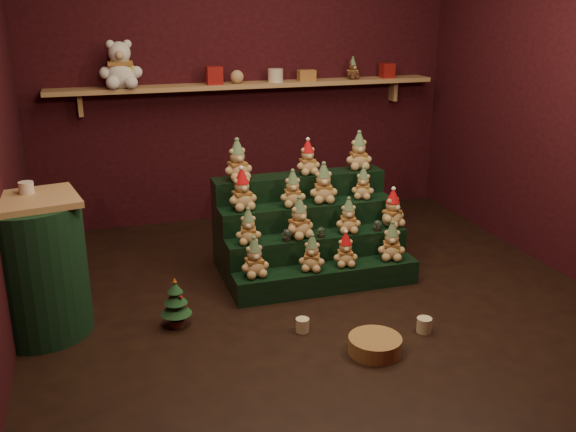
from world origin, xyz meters
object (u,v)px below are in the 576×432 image
object	(u,v)px
brown_bear	(353,69)
mug_right	(424,325)
mug_left	(302,325)
white_bear	(120,58)
snow_globe_c	(378,225)
side_table	(35,267)
mini_christmas_tree	(176,303)
wicker_basket	(375,345)
riser_tier_front	(327,279)
snow_globe_b	(321,232)
snow_globe_a	(287,235)

from	to	relation	value
brown_bear	mug_right	bearing A→B (deg)	-121.62
mug_left	white_bear	size ratio (longest dim) A/B	0.18
white_bear	brown_bear	distance (m)	2.16
snow_globe_c	white_bear	bearing A→B (deg)	137.99
side_table	white_bear	xyz separation A→B (m)	(0.71, 1.75, 1.12)
mini_christmas_tree	wicker_basket	world-z (taller)	mini_christmas_tree
side_table	mug_right	size ratio (longest dim) A/B	9.27
mini_christmas_tree	wicker_basket	size ratio (longest dim) A/B	1.06
side_table	wicker_basket	size ratio (longest dim) A/B	2.78
riser_tier_front	snow_globe_b	distance (m)	0.35
snow_globe_c	wicker_basket	size ratio (longest dim) A/B	0.26
snow_globe_c	mug_left	xyz separation A→B (m)	(-0.84, -0.70, -0.36)
snow_globe_b	wicker_basket	xyz separation A→B (m)	(-0.04, -1.08, -0.35)
snow_globe_a	mug_right	distance (m)	1.19
wicker_basket	white_bear	world-z (taller)	white_bear
snow_globe_c	brown_bear	world-z (taller)	brown_bear
snow_globe_c	wicker_basket	xyz separation A→B (m)	(-0.51, -1.08, -0.35)
riser_tier_front	snow_globe_b	xyz separation A→B (m)	(0.01, 0.16, 0.31)
snow_globe_b	snow_globe_c	distance (m)	0.46
snow_globe_b	mug_left	bearing A→B (deg)	-118.52
side_table	white_bear	size ratio (longest dim) A/B	1.79
mini_christmas_tree	white_bear	size ratio (longest dim) A/B	0.69
riser_tier_front	snow_globe_c	size ratio (longest dim) A/B	16.27
snow_globe_a	mini_christmas_tree	distance (m)	0.99
riser_tier_front	wicker_basket	bearing A→B (deg)	-92.22
snow_globe_b	mini_christmas_tree	size ratio (longest dim) A/B	0.23
mug_left	white_bear	bearing A→B (deg)	111.47
snow_globe_a	brown_bear	bearing A→B (deg)	53.69
snow_globe_a	side_table	distance (m)	1.73
riser_tier_front	snow_globe_a	distance (m)	0.44
snow_globe_c	white_bear	size ratio (longest dim) A/B	0.17
mug_left	wicker_basket	world-z (taller)	wicker_basket
riser_tier_front	side_table	distance (m)	2.01
snow_globe_c	riser_tier_front	bearing A→B (deg)	-161.20
mug_left	mug_right	size ratio (longest dim) A/B	0.91
riser_tier_front	mug_right	bearing A→B (deg)	-64.36
riser_tier_front	mug_left	xyz separation A→B (m)	(-0.37, -0.54, -0.05)
side_table	mug_left	world-z (taller)	side_table
mug_left	wicker_basket	distance (m)	0.51
snow_globe_a	white_bear	distance (m)	2.19
snow_globe_a	snow_globe_b	world-z (taller)	snow_globe_a
mug_right	brown_bear	distance (m)	2.90
brown_bear	mini_christmas_tree	bearing A→B (deg)	-156.28
snow_globe_a	side_table	world-z (taller)	side_table
riser_tier_front	white_bear	size ratio (longest dim) A/B	2.77
snow_globe_c	snow_globe_a	bearing A→B (deg)	180.00
snow_globe_a	white_bear	xyz separation A→B (m)	(-1.00, 1.56, 1.17)
snow_globe_b	mug_left	distance (m)	0.87
side_table	mini_christmas_tree	xyz separation A→B (m)	(0.84, -0.19, -0.28)
mini_christmas_tree	white_bear	world-z (taller)	white_bear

